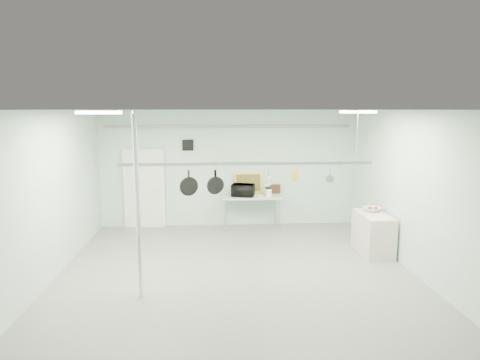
{
  "coord_description": "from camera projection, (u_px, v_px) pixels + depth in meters",
  "views": [
    {
      "loc": [
        -0.45,
        -7.66,
        3.21
      ],
      "look_at": [
        0.12,
        1.0,
        1.77
      ],
      "focal_mm": 32.0,
      "sensor_mm": 36.0,
      "label": 1
    }
  ],
  "objects": [
    {
      "name": "skillet_right",
      "position": [
        215.0,
        182.0,
        8.06
      ],
      "size": [
        0.33,
        0.19,
        0.47
      ],
      "primitive_type": null,
      "rotation": [
        0.0,
        0.0,
        0.43
      ],
      "color": "black",
      "rests_on": "pot_rack"
    },
    {
      "name": "skillet_mid",
      "position": [
        216.0,
        182.0,
        8.06
      ],
      "size": [
        0.32,
        0.08,
        0.45
      ],
      "primitive_type": null,
      "rotation": [
        0.0,
        0.0,
        0.06
      ],
      "color": "black",
      "rests_on": "pot_rack"
    },
    {
      "name": "microwave",
      "position": [
        243.0,
        190.0,
        11.44
      ],
      "size": [
        0.67,
        0.53,
        0.33
      ],
      "primitive_type": "imported",
      "rotation": [
        0.0,
        0.0,
        2.88
      ],
      "color": "black",
      "rests_on": "prep_table"
    },
    {
      "name": "pot_rack",
      "position": [
        247.0,
        162.0,
        8.04
      ],
      "size": [
        4.8,
        0.06,
        1.0
      ],
      "color": "#B7B7BC",
      "rests_on": "ceiling"
    },
    {
      "name": "right_wall",
      "position": [
        421.0,
        196.0,
        8.06
      ],
      "size": [
        0.02,
        8.0,
        3.2
      ],
      "primitive_type": "cube",
      "color": "#9FBEAB",
      "rests_on": "floor"
    },
    {
      "name": "grater",
      "position": [
        295.0,
        175.0,
        8.14
      ],
      "size": [
        0.1,
        0.05,
        0.24
      ],
      "primitive_type": null,
      "rotation": [
        0.0,
        0.0,
        -0.29
      ],
      "color": "yellow",
      "rests_on": "pot_rack"
    },
    {
      "name": "floor",
      "position": [
        237.0,
        281.0,
        8.1
      ],
      "size": [
        8.0,
        8.0,
        0.0
      ],
      "primitive_type": "plane",
      "color": "gray",
      "rests_on": "ground"
    },
    {
      "name": "coffee_canister",
      "position": [
        269.0,
        193.0,
        11.41
      ],
      "size": [
        0.2,
        0.2,
        0.21
      ],
      "primitive_type": "cylinder",
      "rotation": [
        0.0,
        0.0,
        -0.28
      ],
      "color": "white",
      "rests_on": "prep_table"
    },
    {
      "name": "back_wall",
      "position": [
        228.0,
        168.0,
        11.76
      ],
      "size": [
        7.0,
        0.02,
        3.2
      ],
      "primitive_type": "cube",
      "color": "#9FBEAB",
      "rests_on": "floor"
    },
    {
      "name": "prep_table",
      "position": [
        251.0,
        198.0,
        11.54
      ],
      "size": [
        1.6,
        0.7,
        0.91
      ],
      "color": "#9EBBA5",
      "rests_on": "floor"
    },
    {
      "name": "door",
      "position": [
        144.0,
        189.0,
        11.65
      ],
      "size": [
        1.1,
        0.1,
        2.2
      ],
      "primitive_type": "cube",
      "color": "silver",
      "rests_on": "floor"
    },
    {
      "name": "wall_vent",
      "position": [
        188.0,
        145.0,
        11.57
      ],
      "size": [
        0.3,
        0.04,
        0.3
      ],
      "primitive_type": "cube",
      "color": "black",
      "rests_on": "back_wall"
    },
    {
      "name": "whisk",
      "position": [
        269.0,
        178.0,
        8.12
      ],
      "size": [
        0.23,
        0.23,
        0.31
      ],
      "primitive_type": null,
      "rotation": [
        0.0,
        0.0,
        0.26
      ],
      "color": "silver",
      "rests_on": "pot_rack"
    },
    {
      "name": "saucepan",
      "position": [
        330.0,
        175.0,
        8.19
      ],
      "size": [
        0.17,
        0.12,
        0.26
      ],
      "primitive_type": null,
      "rotation": [
        0.0,
        0.0,
        -0.3
      ],
      "color": "silver",
      "rests_on": "pot_rack"
    },
    {
      "name": "light_panel_right",
      "position": [
        358.0,
        112.0,
        8.33
      ],
      "size": [
        0.65,
        0.3,
        0.05
      ],
      "primitive_type": "cube",
      "color": "white",
      "rests_on": "ceiling"
    },
    {
      "name": "ceiling",
      "position": [
        237.0,
        110.0,
        7.58
      ],
      "size": [
        7.0,
        8.0,
        0.02
      ],
      "primitive_type": "cube",
      "color": "silver",
      "rests_on": "back_wall"
    },
    {
      "name": "fruit_bowl",
      "position": [
        372.0,
        209.0,
        9.78
      ],
      "size": [
        0.52,
        0.52,
        0.1
      ],
      "primitive_type": "imported",
      "rotation": [
        0.0,
        0.0,
        0.42
      ],
      "color": "silver",
      "rests_on": "side_cabinet"
    },
    {
      "name": "fruit_cluster",
      "position": [
        372.0,
        207.0,
        9.78
      ],
      "size": [
        0.24,
        0.24,
        0.09
      ],
      "primitive_type": null,
      "color": "#A60F10",
      "rests_on": "fruit_bowl"
    },
    {
      "name": "skillet_left",
      "position": [
        189.0,
        183.0,
        8.03
      ],
      "size": [
        0.36,
        0.19,
        0.49
      ],
      "primitive_type": null,
      "rotation": [
        0.0,
        0.0,
        0.39
      ],
      "color": "black",
      "rests_on": "pot_rack"
    },
    {
      "name": "conduit_pipe",
      "position": [
        228.0,
        127.0,
        11.49
      ],
      "size": [
        6.6,
        0.07,
        0.07
      ],
      "primitive_type": "cylinder",
      "rotation": [
        0.0,
        1.57,
        0.0
      ],
      "color": "gray",
      "rests_on": "back_wall"
    },
    {
      "name": "painting_large",
      "position": [
        248.0,
        183.0,
        11.78
      ],
      "size": [
        0.79,
        0.17,
        0.58
      ],
      "primitive_type": "cube",
      "rotation": [
        -0.14,
        0.0,
        0.05
      ],
      "color": "gold",
      "rests_on": "prep_table"
    },
    {
      "name": "side_cabinet",
      "position": [
        373.0,
        233.0,
        9.61
      ],
      "size": [
        0.6,
        1.2,
        0.9
      ],
      "primitive_type": "cube",
      "color": "beige",
      "rests_on": "floor"
    },
    {
      "name": "light_panel_left",
      "position": [
        99.0,
        112.0,
        6.65
      ],
      "size": [
        0.65,
        0.3,
        0.05
      ],
      "primitive_type": "cube",
      "color": "white",
      "rests_on": "ceiling"
    },
    {
      "name": "chrome_pole",
      "position": [
        138.0,
        207.0,
        7.13
      ],
      "size": [
        0.08,
        0.08,
        3.2
      ],
      "primitive_type": "cylinder",
      "color": "silver",
      "rests_on": "floor"
    },
    {
      "name": "painting_small",
      "position": [
        275.0,
        189.0,
        11.85
      ],
      "size": [
        0.3,
        0.09,
        0.25
      ],
      "primitive_type": "cube",
      "rotation": [
        -0.17,
        0.0,
        -0.02
      ],
      "color": "#331B11",
      "rests_on": "prep_table"
    }
  ]
}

